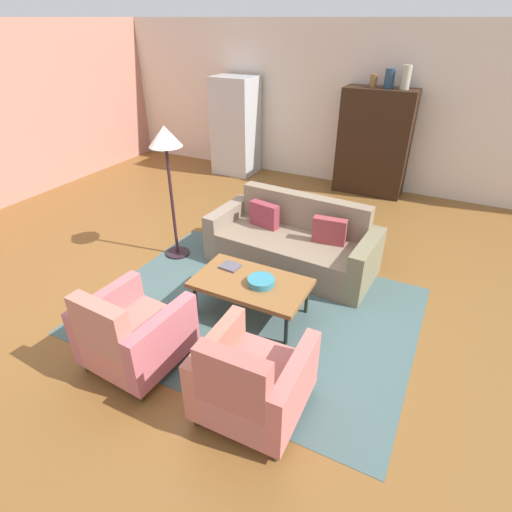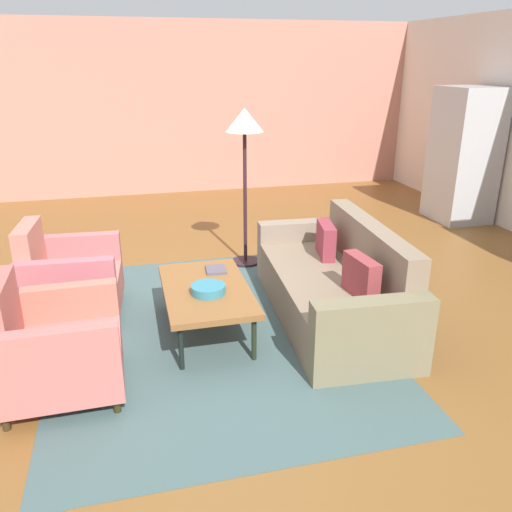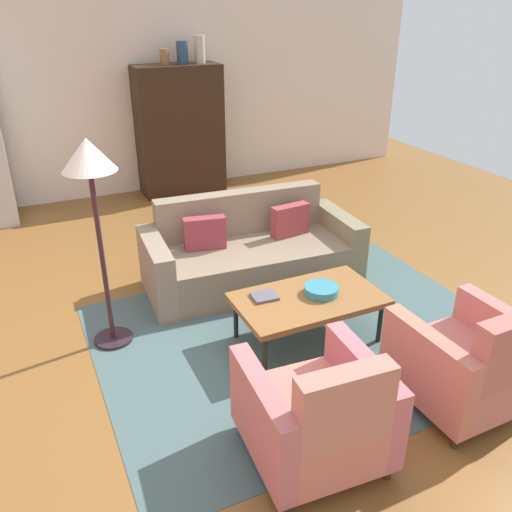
{
  "view_description": "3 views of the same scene",
  "coord_description": "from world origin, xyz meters",
  "views": [
    {
      "loc": [
        2.08,
        -3.31,
        2.8
      ],
      "look_at": [
        0.34,
        0.11,
        0.53
      ],
      "focal_mm": 28.37,
      "sensor_mm": 36.0,
      "label": 1
    },
    {
      "loc": [
        4.38,
        -0.77,
        2.2
      ],
      "look_at": [
        0.15,
        0.3,
        0.54
      ],
      "focal_mm": 36.52,
      "sensor_mm": 36.0,
      "label": 2
    },
    {
      "loc": [
        -1.52,
        -3.42,
        2.6
      ],
      "look_at": [
        0.16,
        0.19,
        0.67
      ],
      "focal_mm": 37.23,
      "sensor_mm": 36.0,
      "label": 3
    }
  ],
  "objects": [
    {
      "name": "floor_lamp",
      "position": [
        -1.04,
        0.47,
        1.44
      ],
      "size": [
        0.4,
        0.4,
        1.72
      ],
      "color": "black",
      "rests_on": "ground"
    },
    {
      "name": "fruit_bowl",
      "position": [
        0.56,
        -0.21,
        0.45
      ],
      "size": [
        0.28,
        0.28,
        0.07
      ],
      "primitive_type": "cylinder",
      "color": "teal",
      "rests_on": "coffee_table"
    },
    {
      "name": "armchair_right",
      "position": [
        1.05,
        -1.37,
        0.34
      ],
      "size": [
        0.81,
        0.81,
        0.88
      ],
      "rotation": [
        0.0,
        0.0,
        0.02
      ],
      "color": "#33260F",
      "rests_on": "ground"
    },
    {
      "name": "book_stack",
      "position": [
        0.11,
        -0.07,
        0.43
      ],
      "size": [
        0.21,
        0.19,
        0.02
      ],
      "color": "#55505D",
      "rests_on": "coffee_table"
    },
    {
      "name": "ground_plane",
      "position": [
        0.0,
        0.0,
        0.0
      ],
      "size": [
        11.23,
        11.23,
        0.0
      ],
      "primitive_type": "plane",
      "color": "brown"
    },
    {
      "name": "refrigerator",
      "position": [
        -2.01,
        3.85,
        0.93
      ],
      "size": [
        0.8,
        0.73,
        1.85
      ],
      "color": "#B7BABF",
      "rests_on": "ground"
    },
    {
      "name": "wall_left",
      "position": [
        -4.68,
        0.0,
        1.4
      ],
      "size": [
        0.12,
        8.59,
        2.8
      ],
      "primitive_type": "cube",
      "color": "tan",
      "rests_on": "ground"
    },
    {
      "name": "area_rug",
      "position": [
        0.44,
        -0.16,
        0.0
      ],
      "size": [
        3.4,
        2.6,
        0.01
      ],
      "primitive_type": "cube",
      "color": "#435C5C",
      "rests_on": "ground"
    },
    {
      "name": "armchair_left",
      "position": [
        -0.16,
        -1.37,
        0.34
      ],
      "size": [
        0.85,
        0.85,
        0.88
      ],
      "rotation": [
        0.0,
        0.0,
        -0.06
      ],
      "color": "#38271E",
      "rests_on": "ground"
    },
    {
      "name": "couch",
      "position": [
        0.45,
        0.98,
        0.29
      ],
      "size": [
        2.15,
        1.02,
        0.86
      ],
      "rotation": [
        0.0,
        0.0,
        3.08
      ],
      "color": "#7E6A56",
      "rests_on": "ground"
    },
    {
      "name": "coffee_table",
      "position": [
        0.44,
        -0.21,
        0.38
      ],
      "size": [
        1.2,
        0.7,
        0.42
      ],
      "color": "black",
      "rests_on": "ground"
    }
  ]
}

